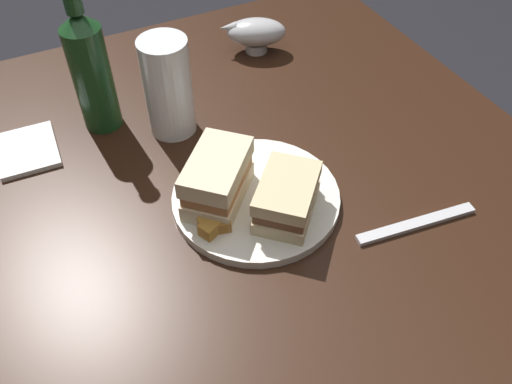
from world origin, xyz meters
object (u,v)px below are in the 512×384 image
Objects in this scene: napkin at (27,150)px; fork at (416,224)px; pint_glass at (169,93)px; plate at (256,198)px; gravy_boat at (255,32)px; sandwich_half_left at (217,179)px; sandwich_half_right at (287,198)px; cider_bottle at (90,68)px.

fork is at bearing -130.73° from napkin.
pint_glass is 0.42m from fork.
plate is 0.23m from fork.
napkin is 0.61× the size of fork.
sandwich_half_left is at bearing 146.54° from gravy_boat.
sandwich_half_left is at bearing 179.97° from pint_glass.
plate is at bearing 153.99° from gravy_boat.
sandwich_half_right is 1.15× the size of napkin.
fork is (-0.14, -0.18, -0.00)m from plate.
sandwich_half_right reaches higher than fork.
fork is at bearing -127.98° from plate.
sandwich_half_left is 1.21× the size of napkin.
gravy_boat is 1.20× the size of napkin.
cider_bottle is at bearing 135.24° from fork.
sandwich_half_right is 0.43m from napkin.
cider_bottle is at bearing 105.17° from gravy_boat.
gravy_boat is 0.50× the size of cider_bottle.
plate reaches higher than napkin.
sandwich_half_right is 0.79× the size of pint_glass.
plate is 1.80× the size of sandwich_half_left.
cider_bottle reaches higher than plate.
sandwich_half_left is at bearing -135.86° from napkin.
sandwich_half_left reaches higher than gravy_boat.
cider_bottle is 0.54m from fork.
sandwich_half_left is 0.19m from pint_glass.
gravy_boat is 0.74× the size of fork.
plate is 1.49× the size of pint_glass.
pint_glass is 0.27m from gravy_boat.
pint_glass reaches higher than sandwich_half_left.
sandwich_half_left is at bearing 151.93° from fork.
fork is (-0.39, -0.46, -0.00)m from napkin.
sandwich_half_right reaches higher than napkin.
napkin is 0.60m from fork.
gravy_boat is (0.34, -0.22, -0.01)m from sandwich_half_left.
sandwich_half_left reaches higher than sandwich_half_right.
pint_glass is at bearing -122.60° from cider_bottle.
sandwich_half_left is 0.74× the size of fork.
pint_glass is 1.47× the size of napkin.
sandwich_half_left reaches higher than fork.
fork is at bearing -141.38° from cider_bottle.
sandwich_half_right is at bearing 156.27° from fork.
cider_bottle is (-0.09, 0.32, 0.07)m from gravy_boat.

